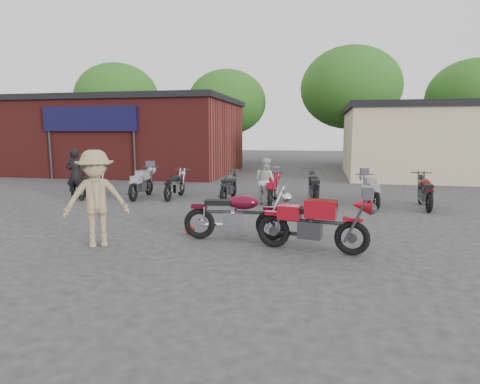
% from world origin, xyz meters
% --- Properties ---
extents(ground, '(90.00, 90.00, 0.00)m').
position_xyz_m(ground, '(0.00, 0.00, 0.00)').
color(ground, '#2C2C2E').
extents(brick_building, '(12.00, 8.00, 4.00)m').
position_xyz_m(brick_building, '(-9.00, 14.00, 2.00)').
color(brick_building, maroon).
rests_on(brick_building, ground).
extents(stucco_building, '(10.00, 8.00, 3.50)m').
position_xyz_m(stucco_building, '(8.50, 15.00, 1.75)').
color(stucco_building, tan).
rests_on(stucco_building, ground).
extents(tree_0, '(6.56, 6.56, 8.20)m').
position_xyz_m(tree_0, '(-14.00, 22.00, 4.10)').
color(tree_0, '#265416').
rests_on(tree_0, ground).
extents(tree_1, '(5.92, 5.92, 7.40)m').
position_xyz_m(tree_1, '(-5.00, 22.00, 3.70)').
color(tree_1, '#265416').
rests_on(tree_1, ground).
extents(tree_2, '(7.04, 7.04, 8.80)m').
position_xyz_m(tree_2, '(4.00, 22.00, 4.40)').
color(tree_2, '#265416').
rests_on(tree_2, ground).
extents(tree_3, '(6.08, 6.08, 7.60)m').
position_xyz_m(tree_3, '(12.00, 22.00, 3.80)').
color(tree_3, '#265416').
rests_on(tree_3, ground).
extents(vintage_motorcycle, '(2.26, 0.95, 1.27)m').
position_xyz_m(vintage_motorcycle, '(0.41, 0.33, 0.64)').
color(vintage_motorcycle, '#4C091A').
rests_on(vintage_motorcycle, ground).
extents(sportbike, '(2.23, 1.04, 1.25)m').
position_xyz_m(sportbike, '(2.07, -0.22, 0.62)').
color(sportbike, '#A80E1D').
rests_on(sportbike, ground).
extents(helmet, '(0.26, 0.26, 0.21)m').
position_xyz_m(helmet, '(-0.78, 0.62, 0.11)').
color(helmet, red).
rests_on(helmet, ground).
extents(person_dark, '(0.72, 0.54, 1.80)m').
position_xyz_m(person_dark, '(-6.12, 4.24, 0.90)').
color(person_dark, black).
rests_on(person_dark, ground).
extents(person_light, '(0.94, 0.90, 1.53)m').
position_xyz_m(person_light, '(0.38, 4.87, 0.76)').
color(person_light, beige).
rests_on(person_light, ground).
extents(person_tan, '(1.49, 1.31, 2.00)m').
position_xyz_m(person_tan, '(-2.33, -0.72, 1.00)').
color(person_tan, '#97835D').
rests_on(person_tan, ground).
extents(row_bike_0, '(0.70, 1.86, 1.06)m').
position_xyz_m(row_bike_0, '(-6.12, 5.20, 0.53)').
color(row_bike_0, black).
rests_on(row_bike_0, ground).
extents(row_bike_1, '(0.80, 2.07, 1.18)m').
position_xyz_m(row_bike_1, '(-4.15, 5.23, 0.59)').
color(row_bike_1, '#999AA7').
rests_on(row_bike_1, ground).
extents(row_bike_2, '(0.63, 1.86, 1.08)m').
position_xyz_m(row_bike_2, '(-2.95, 5.39, 0.54)').
color(row_bike_2, black).
rests_on(row_bike_2, ground).
extents(row_bike_3, '(0.67, 1.90, 1.09)m').
position_xyz_m(row_bike_3, '(-0.96, 5.39, 0.55)').
color(row_bike_3, '#27272A').
rests_on(row_bike_3, ground).
extents(row_bike_4, '(0.61, 1.81, 1.05)m').
position_xyz_m(row_bike_4, '(0.61, 5.15, 0.52)').
color(row_bike_4, '#A30D24').
rests_on(row_bike_4, ground).
extents(row_bike_5, '(0.92, 2.17, 1.23)m').
position_xyz_m(row_bike_5, '(1.95, 5.24, 0.61)').
color(row_bike_5, black).
rests_on(row_bike_5, ground).
extents(row_bike_6, '(0.87, 1.90, 1.06)m').
position_xyz_m(row_bike_6, '(3.73, 5.16, 0.53)').
color(row_bike_6, gray).
rests_on(row_bike_6, ground).
extents(row_bike_7, '(0.78, 2.03, 1.16)m').
position_xyz_m(row_bike_7, '(5.36, 5.15, 0.58)').
color(row_bike_7, '#49090B').
rests_on(row_bike_7, ground).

